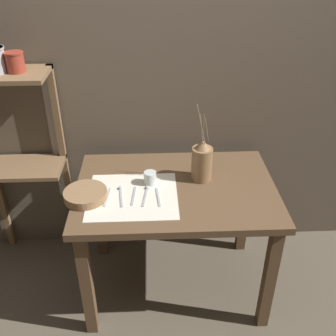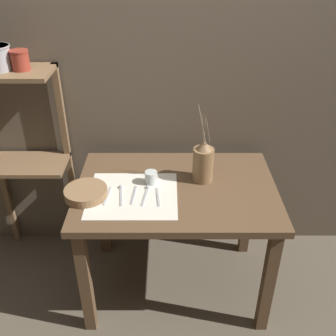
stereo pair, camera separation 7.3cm
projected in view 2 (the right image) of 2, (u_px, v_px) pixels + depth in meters
ground_plane at (175, 283)px, 2.51m from camera, size 12.00×12.00×0.00m
stone_wall_back at (175, 76)px, 2.29m from camera, size 7.00×0.06×2.40m
wooden_table at (176, 203)px, 2.18m from camera, size 1.08×0.74×0.74m
wooden_shelf_unit at (22, 136)px, 2.33m from camera, size 0.49×0.28×1.29m
linen_cloth at (132, 195)px, 2.05m from camera, size 0.46×0.42×0.00m
pitcher_with_flowers at (203, 162)px, 2.12m from camera, size 0.11×0.11×0.44m
wooden_bowl at (85, 193)px, 2.03m from camera, size 0.22×0.22×0.05m
glass_tumbler_near at (150, 177)px, 2.13m from camera, size 0.07×0.07×0.07m
fork_inner at (107, 196)px, 2.04m from camera, size 0.03×0.16×0.00m
spoon_outer at (120, 190)px, 2.08m from camera, size 0.04×0.18×0.02m
fork_outer at (133, 195)px, 2.04m from camera, size 0.03×0.16×0.00m
spoon_inner at (146, 191)px, 2.08m from camera, size 0.04×0.17×0.02m
knife_center at (157, 197)px, 2.03m from camera, size 0.03×0.16×0.00m
metal_pot_small at (19, 60)px, 2.05m from camera, size 0.10×0.10×0.10m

